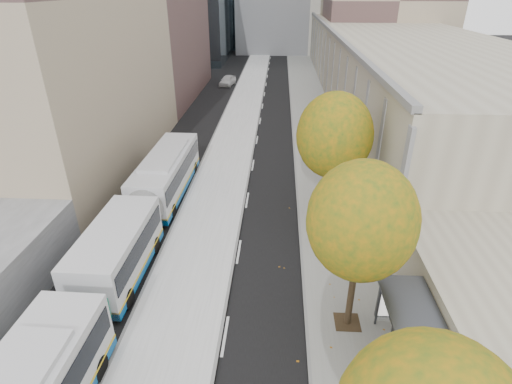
{
  "coord_description": "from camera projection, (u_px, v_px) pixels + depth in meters",
  "views": [
    {
      "loc": [
        0.37,
        -0.04,
        13.18
      ],
      "look_at": [
        -0.83,
        20.44,
        2.5
      ],
      "focal_mm": 28.0,
      "sensor_mm": 36.0,
      "label": 1
    }
  ],
  "objects": [
    {
      "name": "tree_d",
      "position": [
        334.0,
        136.0,
        22.91
      ],
      "size": [
        4.4,
        4.4,
        7.6
      ],
      "color": "black",
      "rests_on": "sidewalk"
    },
    {
      "name": "bus_shelter",
      "position": [
        419.0,
        324.0,
        14.54
      ],
      "size": [
        1.9,
        4.4,
        2.53
      ],
      "color": "#383A3F",
      "rests_on": "sidewalk"
    },
    {
      "name": "bus_platform",
      "position": [
        233.0,
        142.0,
        37.3
      ],
      "size": [
        4.25,
        150.0,
        0.15
      ],
      "primitive_type": "cube",
      "color": "#B6B6B6",
      "rests_on": "ground"
    },
    {
      "name": "bus_far",
      "position": [
        150.0,
        200.0,
        24.23
      ],
      "size": [
        2.73,
        17.23,
        2.87
      ],
      "rotation": [
        0.0,
        0.0,
        -0.01
      ],
      "color": "silver",
      "rests_on": "ground"
    },
    {
      "name": "sidewalk",
      "position": [
        319.0,
        145.0,
        36.9
      ],
      "size": [
        4.75,
        150.0,
        0.08
      ],
      "primitive_type": "cube",
      "color": "gray",
      "rests_on": "ground"
    },
    {
      "name": "distant_car",
      "position": [
        228.0,
        80.0,
        58.49
      ],
      "size": [
        2.4,
        4.44,
        1.44
      ],
      "primitive_type": "imported",
      "rotation": [
        0.0,
        0.0,
        -0.17
      ],
      "color": "silver",
      "rests_on": "ground"
    },
    {
      "name": "building_tan",
      "position": [
        381.0,
        53.0,
        60.16
      ],
      "size": [
        18.0,
        92.0,
        8.0
      ],
      "primitive_type": "cube",
      "color": "gray",
      "rests_on": "ground"
    },
    {
      "name": "tree_c",
      "position": [
        362.0,
        221.0,
        15.04
      ],
      "size": [
        4.2,
        4.2,
        7.28
      ],
      "color": "black",
      "rests_on": "sidewalk"
    }
  ]
}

